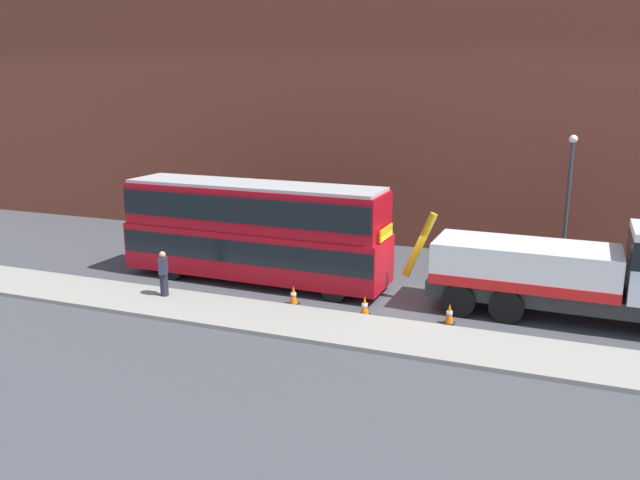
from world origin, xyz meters
name	(u,v)px	position (x,y,z in m)	size (l,w,h in m)	color
ground_plane	(410,297)	(0.00, 0.00, 0.00)	(120.00, 120.00, 0.00)	#424247
near_kerb	(379,334)	(0.00, -4.20, 0.07)	(60.00, 2.80, 0.15)	gray
building_facade	(456,80)	(0.00, 8.12, 8.07)	(60.00, 1.50, 16.00)	brown
recovery_tow_truck	(580,271)	(5.85, -0.41, 1.76)	(10.17, 2.84, 3.67)	#2D2D2D
double_decker_bus	(254,228)	(-6.37, -0.40, 2.23)	(11.09, 2.80, 4.06)	#B70C19
pedestrian_onlooker	(164,274)	(-8.51, -3.64, 0.99)	(0.39, 0.47, 1.71)	#232333
traffic_cone_near_bus	(293,295)	(-3.78, -2.39, 0.34)	(0.36, 0.36, 0.72)	orange
traffic_cone_midway	(365,306)	(-1.00, -2.56, 0.34)	(0.36, 0.36, 0.72)	orange
traffic_cone_near_truck	(449,314)	(1.89, -2.28, 0.34)	(0.36, 0.36, 0.72)	orange
street_lamp	(568,191)	(5.31, 5.93, 3.47)	(0.36, 0.36, 5.83)	#38383D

